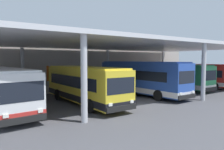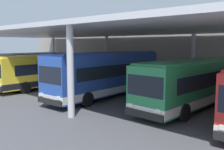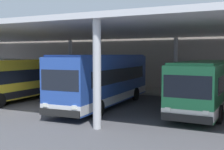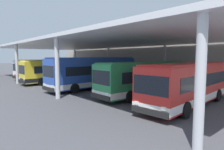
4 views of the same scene
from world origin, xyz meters
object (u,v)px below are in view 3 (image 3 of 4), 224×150
object	(u,v)px
bus_far_bay	(206,85)
bench_waiting	(64,81)
bus_second_bay	(19,79)
bus_middle_bay	(105,80)
banner_sign	(76,70)

from	to	relation	value
bus_far_bay	bench_waiting	bearing A→B (deg)	155.28
bus_second_bay	bench_waiting	distance (m)	9.63
bus_far_bay	bench_waiting	size ratio (longest dim) A/B	5.90
bus_second_bay	bench_waiting	bearing A→B (deg)	103.59
bus_second_bay	bus_middle_bay	xyz separation A→B (m)	(7.24, 0.71, 0.19)
bus_middle_bay	bus_far_bay	size ratio (longest dim) A/B	1.08
bus_far_bay	banner_sign	size ratio (longest dim) A/B	3.32
bus_middle_bay	banner_sign	xyz separation A→B (m)	(-7.40, 7.73, 0.14)
bus_second_bay	bench_waiting	xyz separation A→B (m)	(-2.25, 9.31, -0.99)
bus_middle_bay	bench_waiting	world-z (taller)	bus_middle_bay
bus_middle_bay	bus_far_bay	distance (m)	6.76
bus_second_bay	banner_sign	distance (m)	8.44
bus_second_bay	bus_far_bay	size ratio (longest dim) A/B	0.99
banner_sign	bus_far_bay	bearing A→B (deg)	-25.01
bus_middle_bay	bench_waiting	distance (m)	12.87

